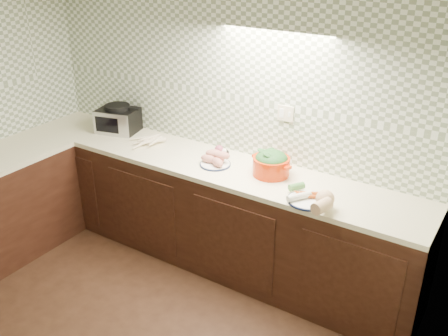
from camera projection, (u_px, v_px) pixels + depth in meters
The scene contains 8 objects.
room at pixel (38, 133), 2.57m from camera, with size 3.60×3.60×2.60m.
counter at pixel (76, 229), 3.92m from camera, with size 3.60×3.60×0.90m.
toaster_oven at pixel (118, 119), 4.57m from camera, with size 0.41×0.35×0.25m.
parsnip_pile at pixel (147, 141), 4.32m from camera, with size 0.33×0.37×0.07m.
sweet_potato_plate at pixel (216, 160), 3.93m from camera, with size 0.25×0.25×0.11m.
onion_bowl at pixel (220, 153), 4.06m from camera, with size 0.14×0.14×0.10m.
dutch_oven at pixel (271, 163), 3.75m from camera, with size 0.35×0.34×0.20m.
veg_plate at pixel (316, 198), 3.35m from camera, with size 0.43×0.33×0.13m.
Camera 1 is at (2.11, -1.50, 2.56)m, focal length 40.00 mm.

